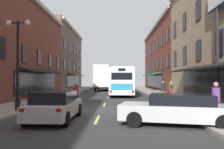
% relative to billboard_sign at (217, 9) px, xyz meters
% --- Properties ---
extents(ground_plane, '(34.80, 80.00, 0.10)m').
position_rel_billboard_sign_xyz_m(ground_plane, '(-7.05, 0.46, -6.25)').
color(ground_plane, '#333335').
extents(lane_centre_dashes, '(0.14, 73.90, 0.01)m').
position_rel_billboard_sign_xyz_m(lane_centre_dashes, '(-7.05, 0.21, -6.20)').
color(lane_centre_dashes, '#DBCC4C').
rests_on(lane_centre_dashes, ground).
extents(sidewalk_left, '(3.00, 80.00, 0.14)m').
position_rel_billboard_sign_xyz_m(sidewalk_left, '(-12.95, 0.46, -6.13)').
color(sidewalk_left, gray).
rests_on(sidewalk_left, ground).
extents(sidewalk_right, '(3.00, 80.00, 0.14)m').
position_rel_billboard_sign_xyz_m(sidewalk_right, '(-1.15, 0.46, -6.13)').
color(sidewalk_right, gray).
rests_on(sidewalk_right, ground).
extents(billboard_sign, '(0.40, 2.66, 7.98)m').
position_rel_billboard_sign_xyz_m(billboard_sign, '(0.00, 0.00, 0.00)').
color(billboard_sign, black).
rests_on(billboard_sign, sidewalk_right).
extents(transit_bus, '(2.77, 11.67, 3.21)m').
position_rel_billboard_sign_xyz_m(transit_bus, '(-5.55, 14.51, -4.51)').
color(transit_bus, white).
rests_on(transit_bus, ground).
extents(box_truck, '(2.63, 7.10, 4.09)m').
position_rel_billboard_sign_xyz_m(box_truck, '(-8.38, 23.95, -4.11)').
color(box_truck, white).
rests_on(box_truck, ground).
extents(sedan_near, '(1.96, 4.33, 1.38)m').
position_rel_billboard_sign_xyz_m(sedan_near, '(-9.00, -3.38, -5.50)').
color(sedan_near, silver).
rests_on(sedan_near, ground).
extents(sedan_mid, '(5.02, 2.78, 1.32)m').
position_rel_billboard_sign_xyz_m(sedan_mid, '(-3.52, -4.41, -5.52)').
color(sedan_mid, silver).
rests_on(sedan_mid, ground).
extents(motorcycle_rider, '(0.62, 2.07, 1.66)m').
position_rel_billboard_sign_xyz_m(motorcycle_rider, '(-8.75, 0.88, -5.49)').
color(motorcycle_rider, black).
rests_on(motorcycle_rider, ground).
extents(bicycle_near, '(1.71, 0.48, 0.91)m').
position_rel_billboard_sign_xyz_m(bicycle_near, '(-11.80, 1.24, -5.70)').
color(bicycle_near, black).
rests_on(bicycle_near, sidewalk_left).
extents(pedestrian_near, '(0.37, 0.52, 1.58)m').
position_rel_billboard_sign_xyz_m(pedestrian_near, '(-0.80, 8.83, -5.23)').
color(pedestrian_near, maroon).
rests_on(pedestrian_near, sidewalk_right).
extents(pedestrian_mid, '(0.36, 0.36, 1.61)m').
position_rel_billboard_sign_xyz_m(pedestrian_mid, '(-2.07, 6.44, -5.24)').
color(pedestrian_mid, '#33663F').
rests_on(pedestrian_mid, sidewalk_right).
extents(pedestrian_far, '(0.36, 0.36, 1.68)m').
position_rel_billboard_sign_xyz_m(pedestrian_far, '(-1.73, -3.92, -5.20)').
color(pedestrian_far, maroon).
rests_on(pedestrian_far, sidewalk_right).
extents(street_lamp_twin, '(1.42, 0.32, 5.24)m').
position_rel_billboard_sign_xyz_m(street_lamp_twin, '(-11.87, -0.85, -3.16)').
color(street_lamp_twin, black).
rests_on(street_lamp_twin, sidewalk_left).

